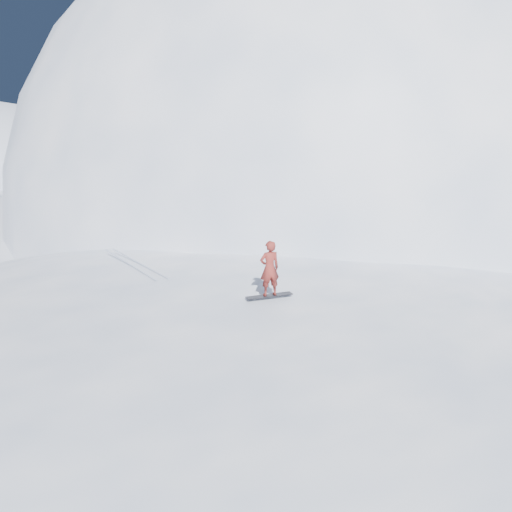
{
  "coord_description": "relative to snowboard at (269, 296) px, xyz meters",
  "views": [
    {
      "loc": [
        -5.13,
        -13.08,
        7.13
      ],
      "look_at": [
        1.21,
        0.3,
        3.5
      ],
      "focal_mm": 32.0,
      "sensor_mm": 36.0,
      "label": 1
    }
  ],
  "objects": [
    {
      "name": "ground",
      "position": [
        -1.21,
        0.7,
        -2.41
      ],
      "size": [
        400.0,
        400.0,
        0.0
      ],
      "primitive_type": "plane",
      "color": "white",
      "rests_on": "ground"
    },
    {
      "name": "near_ridge",
      "position": [
        -0.21,
        3.7,
        -2.41
      ],
      "size": [
        36.0,
        28.0,
        4.8
      ],
      "primitive_type": "ellipsoid",
      "color": "white",
      "rests_on": "ground"
    },
    {
      "name": "summit_peak",
      "position": [
        20.79,
        26.7,
        -2.41
      ],
      "size": [
        60.0,
        56.0,
        56.0
      ],
      "primitive_type": "ellipsoid",
      "color": "white",
      "rests_on": "ground"
    },
    {
      "name": "peak_shoulder",
      "position": [
        8.79,
        20.7,
        -2.41
      ],
      "size": [
        28.0,
        24.0,
        18.0
      ],
      "primitive_type": "ellipsoid",
      "color": "white",
      "rests_on": "ground"
    },
    {
      "name": "wind_bumps",
      "position": [
        -1.77,
        2.82,
        -2.41
      ],
      "size": [
        16.0,
        14.4,
        1.0
      ],
      "color": "white",
      "rests_on": "ground"
    },
    {
      "name": "snowboard",
      "position": [
        0.0,
        0.0,
        0.0
      ],
      "size": [
        1.57,
        0.41,
        0.03
      ],
      "primitive_type": "cube",
      "rotation": [
        0.0,
        0.0,
        -0.08
      ],
      "color": "black",
      "rests_on": "near_ridge"
    },
    {
      "name": "snowboarder",
      "position": [
        0.0,
        0.0,
        0.9
      ],
      "size": [
        0.68,
        0.48,
        1.78
      ],
      "primitive_type": "imported",
      "rotation": [
        0.0,
        0.0,
        3.06
      ],
      "color": "maroon",
      "rests_on": "snowboard"
    },
    {
      "name": "board_tracks",
      "position": [
        -3.16,
        6.17,
        0.01
      ],
      "size": [
        1.48,
        5.93,
        0.04
      ],
      "color": "silver",
      "rests_on": "ground"
    }
  ]
}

